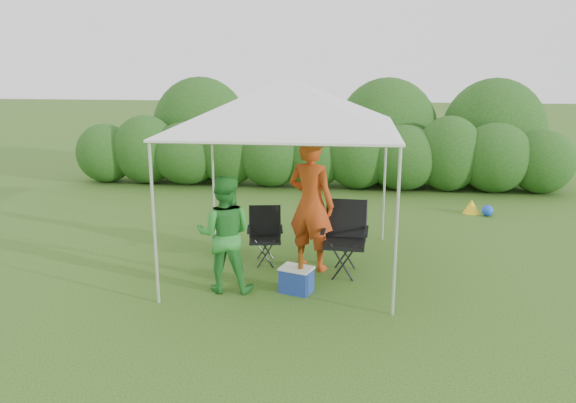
# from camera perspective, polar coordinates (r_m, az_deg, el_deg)

# --- Properties ---
(ground) EXTENTS (70.00, 70.00, 0.00)m
(ground) POSITION_cam_1_polar(r_m,az_deg,el_deg) (8.17, -0.53, -7.84)
(ground) COLOR #3E6620
(hedge) EXTENTS (12.16, 1.53, 1.80)m
(hedge) POSITION_cam_1_polar(r_m,az_deg,el_deg) (13.72, 2.67, 4.80)
(hedge) COLOR #26541A
(hedge) RESTS_ON ground
(canopy) EXTENTS (3.10, 3.10, 2.83)m
(canopy) POSITION_cam_1_polar(r_m,az_deg,el_deg) (8.09, -0.11, 9.93)
(canopy) COLOR silver
(canopy) RESTS_ON ground
(chair_right) EXTENTS (0.69, 0.63, 1.07)m
(chair_right) POSITION_cam_1_polar(r_m,az_deg,el_deg) (8.27, 5.84, -3.17)
(chair_right) COLOR black
(chair_right) RESTS_ON ground
(chair_left) EXTENTS (0.60, 0.56, 0.87)m
(chair_left) POSITION_cam_1_polar(r_m,az_deg,el_deg) (8.69, -2.36, -3.02)
(chair_left) COLOR black
(chair_left) RESTS_ON ground
(man) EXTENTS (0.86, 0.74, 2.00)m
(man) POSITION_cam_1_polar(r_m,az_deg,el_deg) (8.28, 2.35, -0.25)
(man) COLOR #BF3F15
(man) RESTS_ON ground
(woman) EXTENTS (0.80, 0.64, 1.60)m
(woman) POSITION_cam_1_polar(r_m,az_deg,el_deg) (7.58, -6.46, -3.29)
(woman) COLOR #2D8A30
(woman) RESTS_ON ground
(cooler) EXTENTS (0.50, 0.43, 0.36)m
(cooler) POSITION_cam_1_polar(r_m,az_deg,el_deg) (7.66, 0.86, -7.93)
(cooler) COLOR #203994
(cooler) RESTS_ON ground
(bottle) EXTENTS (0.07, 0.07, 0.26)m
(bottle) POSITION_cam_1_polar(r_m,az_deg,el_deg) (7.51, 1.30, -5.89)
(bottle) COLOR #592D0C
(bottle) RESTS_ON cooler
(lawn_toy) EXTENTS (0.57, 0.47, 0.28)m
(lawn_toy) POSITION_cam_1_polar(r_m,az_deg,el_deg) (12.07, 18.52, -0.59)
(lawn_toy) COLOR yellow
(lawn_toy) RESTS_ON ground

